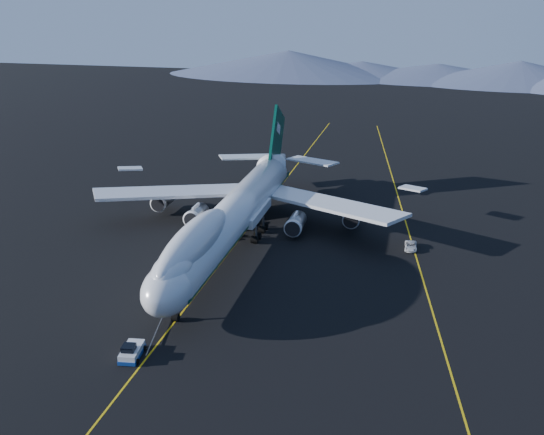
# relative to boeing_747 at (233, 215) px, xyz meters

# --- Properties ---
(ground) EXTENTS (500.00, 500.00, 0.00)m
(ground) POSITION_rel_boeing_747_xyz_m (-0.00, -0.03, -5.81)
(ground) COLOR black
(ground) RESTS_ON ground
(taxiway_line_main) EXTENTS (0.25, 220.00, 0.01)m
(taxiway_line_main) POSITION_rel_boeing_747_xyz_m (-0.00, -0.03, -5.80)
(taxiway_line_main) COLOR gold
(taxiway_line_main) RESTS_ON ground
(taxiway_line_side) EXTENTS (28.08, 198.09, 0.01)m
(taxiway_line_side) POSITION_rel_boeing_747_xyz_m (30.00, 9.97, -5.80)
(taxiway_line_side) COLOR gold
(taxiway_line_side) RESTS_ON ground
(boeing_747) EXTENTS (59.62, 72.43, 19.37)m
(boeing_747) POSITION_rel_boeing_747_xyz_m (0.00, 0.00, 0.00)
(boeing_747) COLOR silver
(boeing_747) RESTS_ON ground
(pushback_tug) EXTENTS (2.96, 4.60, 1.89)m
(pushback_tug) POSITION_rel_boeing_747_xyz_m (-1.83, -35.81, -5.22)
(pushback_tug) COLOR silver
(pushback_tug) RESTS_ON ground
(service_van) EXTENTS (2.14, 4.39, 1.20)m
(service_van) POSITION_rel_boeing_747_xyz_m (30.00, 5.87, -5.21)
(service_van) COLOR silver
(service_van) RESTS_ON ground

